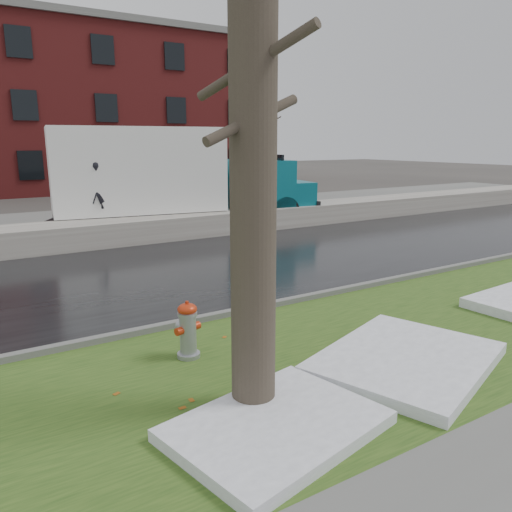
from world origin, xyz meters
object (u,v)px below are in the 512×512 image
fire_hydrant (188,327)px  tree (253,126)px  worker (97,190)px  box_truck (170,177)px

fire_hydrant → tree: tree is taller
fire_hydrant → worker: (1.29, 9.52, 1.13)m
box_truck → worker: box_truck is taller
fire_hydrant → tree: size_ratio=0.13×
tree → box_truck: (3.96, 11.92, -1.37)m
tree → box_truck: bearing=71.6°
tree → box_truck: size_ratio=0.59×
box_truck → worker: (-2.76, -0.73, -0.26)m
fire_hydrant → worker: size_ratio=0.48×
fire_hydrant → worker: worker is taller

